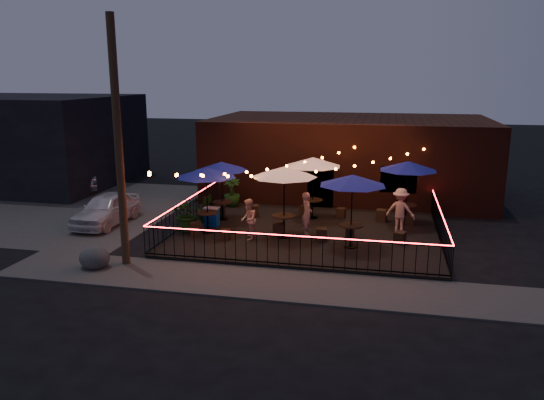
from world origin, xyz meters
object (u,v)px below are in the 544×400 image
at_px(utility_pole, 119,145).
at_px(cafe_table_5, 408,167).
at_px(cooler, 212,217).
at_px(cafe_table_2, 284,173).
at_px(cafe_table_3, 313,163).
at_px(cafe_table_4, 353,181).
at_px(boulder, 94,258).
at_px(cafe_table_1, 222,167).
at_px(cafe_table_0, 206,173).

distance_m(utility_pole, cafe_table_5, 11.39).
bearing_deg(cooler, cafe_table_2, -10.84).
distance_m(cafe_table_3, cafe_table_4, 4.07).
distance_m(cafe_table_4, cafe_table_5, 4.08).
relative_size(cafe_table_2, boulder, 3.00).
relative_size(cafe_table_3, boulder, 3.21).
height_order(cafe_table_5, cooler, cafe_table_5).
xyz_separation_m(cafe_table_1, boulder, (-2.41, -6.18, -2.05)).
bearing_deg(cafe_table_3, cafe_table_0, -141.64).
bearing_deg(cafe_table_3, cafe_table_4, -62.49).
distance_m(cafe_table_0, cafe_table_5, 8.13).
bearing_deg(cafe_table_1, cafe_table_3, 15.12).
bearing_deg(cafe_table_2, cafe_table_0, 179.84).
distance_m(cafe_table_1, cafe_table_4, 6.17).
bearing_deg(cafe_table_3, cafe_table_2, -102.95).
xyz_separation_m(cafe_table_0, cafe_table_4, (5.59, -0.67, 0.06)).
xyz_separation_m(cafe_table_2, cafe_table_5, (4.56, 2.89, -0.09)).
xyz_separation_m(cafe_table_2, cafe_table_3, (0.68, 2.95, -0.07)).
distance_m(cafe_table_1, cafe_table_5, 7.66).
height_order(cafe_table_0, cafe_table_3, cafe_table_3).
bearing_deg(cafe_table_5, cooler, -165.29).
bearing_deg(boulder, cafe_table_0, 60.41).
bearing_deg(cafe_table_4, cafe_table_2, 165.55).
bearing_deg(cooler, boulder, -109.65).
bearing_deg(cafe_table_2, cooler, 164.66).
height_order(utility_pole, cafe_table_5, utility_pole).
bearing_deg(utility_pole, cafe_table_1, 74.09).
xyz_separation_m(cafe_table_0, cafe_table_3, (3.71, 2.94, 0.07)).
bearing_deg(cafe_table_1, cafe_table_2, -32.64).
relative_size(cafe_table_3, cafe_table_4, 1.01).
xyz_separation_m(cafe_table_2, cafe_table_4, (2.56, -0.66, -0.08)).
height_order(cafe_table_1, cafe_table_2, cafe_table_2).
height_order(cafe_table_0, cafe_table_1, cafe_table_0).
distance_m(utility_pole, cafe_table_3, 8.61).
relative_size(utility_pole, cafe_table_4, 2.66).
distance_m(cafe_table_3, cooler, 4.81).
relative_size(utility_pole, boulder, 8.42).
xyz_separation_m(utility_pole, cafe_table_5, (9.20, 6.56, -1.46)).
xyz_separation_m(cafe_table_1, cafe_table_4, (5.59, -2.60, 0.14)).
relative_size(cafe_table_3, cafe_table_5, 0.98).
relative_size(cafe_table_5, boulder, 3.26).
bearing_deg(cafe_table_4, cafe_table_0, 173.20).
height_order(cafe_table_2, boulder, cafe_table_2).
bearing_deg(cafe_table_3, cafe_table_5, -0.79).
bearing_deg(cafe_table_0, cafe_table_4, -6.80).
relative_size(cafe_table_5, cooler, 3.99).
bearing_deg(cooler, cafe_table_1, 88.02).
bearing_deg(cafe_table_3, cafe_table_1, -164.88).
distance_m(utility_pole, cafe_table_0, 4.28).
distance_m(cafe_table_1, cooler, 2.17).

